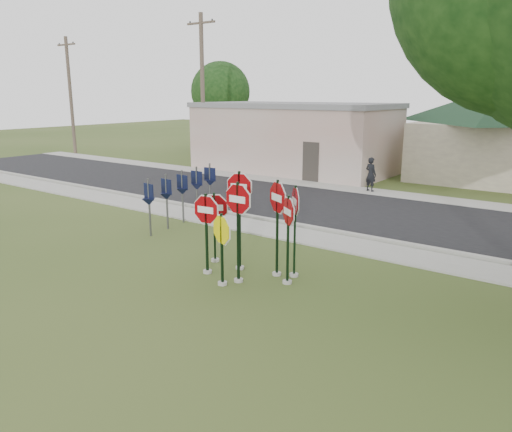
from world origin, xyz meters
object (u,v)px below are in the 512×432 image
Objects in this scene: stop_sign_center at (238,217)px; stop_sign_left at (206,223)px; stop_sign_yellow at (222,242)px; pedestrian at (371,174)px; utility_pole_near at (203,90)px.

stop_sign_center is 1.18× the size of stop_sign_left.
stop_sign_yellow is 13.91m from pedestrian.
utility_pole_near is (-13.89, 14.69, 3.81)m from stop_sign_yellow.
stop_sign_left is (-1.09, 0.01, -0.31)m from stop_sign_center.
stop_sign_left is (-0.89, 0.42, 0.26)m from stop_sign_yellow.
stop_sign_yellow is 0.86× the size of stop_sign_left.
pedestrian is at bearing 98.48° from stop_sign_yellow.
stop_sign_left reaches higher than stop_sign_yellow.
stop_sign_yellow is at bearing -25.50° from stop_sign_left.
utility_pole_near reaches higher than stop_sign_yellow.
utility_pole_near is 5.67× the size of pedestrian.
stop_sign_center is at bearing -45.38° from utility_pole_near.
stop_sign_yellow is at bearing 114.94° from pedestrian.
stop_sign_yellow is 1.18× the size of pedestrian.
stop_sign_center is 13.55m from pedestrian.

